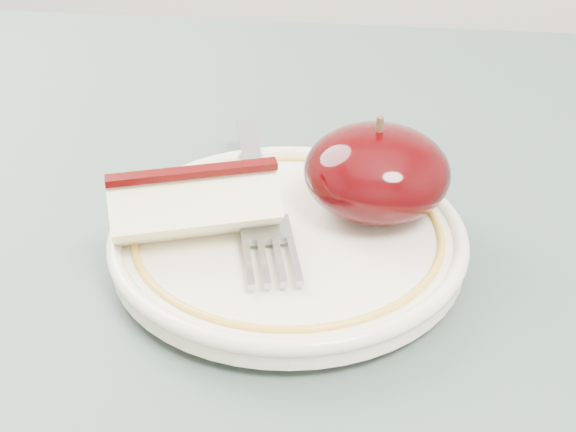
# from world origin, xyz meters

# --- Properties ---
(table) EXTENTS (0.90, 0.90, 0.75)m
(table) POSITION_xyz_m (0.00, 0.00, 0.66)
(table) COLOR brown
(table) RESTS_ON ground
(plate) EXTENTS (0.19, 0.19, 0.02)m
(plate) POSITION_xyz_m (0.10, 0.05, 0.76)
(plate) COLOR beige
(plate) RESTS_ON table
(apple_half) EXTENTS (0.08, 0.08, 0.06)m
(apple_half) POSITION_xyz_m (0.15, 0.08, 0.79)
(apple_half) COLOR black
(apple_half) RESTS_ON plate
(apple_wedge) EXTENTS (0.10, 0.07, 0.04)m
(apple_wedge) POSITION_xyz_m (0.05, 0.04, 0.79)
(apple_wedge) COLOR #FFF4BB
(apple_wedge) RESTS_ON plate
(fork) EXTENTS (0.06, 0.18, 0.00)m
(fork) POSITION_xyz_m (0.08, 0.08, 0.77)
(fork) COLOR #909398
(fork) RESTS_ON plate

